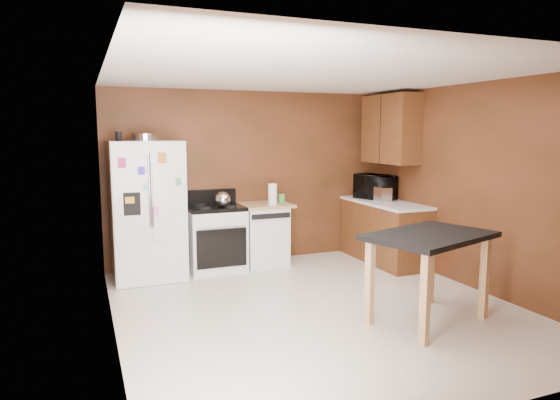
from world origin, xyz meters
TOP-DOWN VIEW (x-y plane):
  - floor at (0.00, 0.00)m, footprint 4.50×4.50m
  - ceiling at (0.00, 0.00)m, footprint 4.50×4.50m
  - wall_back at (0.00, 2.25)m, footprint 4.20×0.00m
  - wall_front at (0.00, -2.25)m, footprint 4.20×0.00m
  - wall_left at (-2.10, 0.00)m, footprint 0.00×4.50m
  - wall_right at (2.10, 0.00)m, footprint 0.00×4.50m
  - roasting_pan at (-1.54, 1.88)m, footprint 0.37×0.37m
  - pen_cup at (-1.87, 1.82)m, footprint 0.08×0.08m
  - kettle at (-0.56, 1.79)m, footprint 0.21×0.21m
  - paper_towel at (0.17, 1.82)m, footprint 0.15×0.15m
  - green_canister at (0.39, 2.03)m, footprint 0.13×0.13m
  - toaster at (1.77, 1.49)m, footprint 0.20×0.30m
  - microwave at (1.81, 1.74)m, footprint 0.58×0.71m
  - refrigerator at (-1.55, 1.86)m, footprint 0.90×0.80m
  - gas_range at (-0.64, 1.92)m, footprint 0.76×0.68m
  - dishwasher at (0.08, 1.95)m, footprint 0.78×0.63m
  - right_cabinets at (1.84, 1.48)m, footprint 0.63×1.58m
  - island at (0.87, -0.74)m, footprint 1.45×1.18m

SIDE VIEW (x-z plane):
  - floor at x=0.00m, z-range 0.00..0.00m
  - dishwasher at x=0.08m, z-range 0.01..0.90m
  - gas_range at x=-0.64m, z-range -0.09..1.01m
  - island at x=0.87m, z-range 0.32..1.23m
  - refrigerator at x=-1.55m, z-range 0.00..1.80m
  - right_cabinets at x=1.84m, z-range -0.32..2.13m
  - green_canister at x=0.39m, z-range 0.89..1.01m
  - toaster at x=1.77m, z-range 0.90..1.11m
  - kettle at x=-0.56m, z-range 0.90..1.11m
  - paper_towel at x=0.17m, z-range 0.89..1.19m
  - microwave at x=1.81m, z-range 0.90..1.24m
  - wall_back at x=0.00m, z-range -0.85..3.35m
  - wall_front at x=0.00m, z-range -0.85..3.35m
  - wall_left at x=-2.10m, z-range -1.00..3.50m
  - wall_right at x=2.10m, z-range -1.00..3.50m
  - roasting_pan at x=-1.54m, z-range 1.80..1.89m
  - pen_cup at x=-1.87m, z-range 1.80..1.92m
  - ceiling at x=0.00m, z-range 2.50..2.50m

